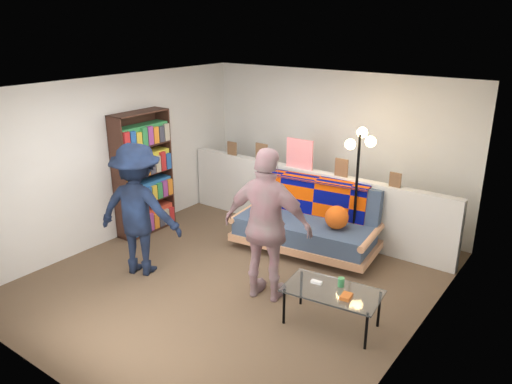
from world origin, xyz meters
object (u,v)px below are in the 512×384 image
at_px(futon_sofa, 308,223).
at_px(floor_lamp, 359,167).
at_px(bookshelf, 143,177).
at_px(person_right, 268,226).
at_px(coffee_table, 333,293).
at_px(person_left, 138,210).

distance_m(futon_sofa, floor_lamp, 1.08).
bearing_deg(bookshelf, futon_sofa, 20.66).
height_order(futon_sofa, person_right, person_right).
xyz_separation_m(futon_sofa, coffee_table, (1.17, -1.47, -0.01)).
bearing_deg(person_right, coffee_table, 163.71).
bearing_deg(floor_lamp, person_right, -100.93).
bearing_deg(coffee_table, person_left, -171.96).
distance_m(futon_sofa, person_right, 1.51).
bearing_deg(coffee_table, person_right, 175.18).
relative_size(coffee_table, person_left, 0.62).
relative_size(coffee_table, person_right, 0.59).
relative_size(person_left, person_right, 0.94).
height_order(futon_sofa, person_left, person_left).
bearing_deg(floor_lamp, coffee_table, -71.43).
relative_size(coffee_table, floor_lamp, 0.60).
xyz_separation_m(bookshelf, person_left, (0.96, -0.94, -0.01)).
distance_m(futon_sofa, person_left, 2.36).
relative_size(bookshelf, person_left, 1.08).
bearing_deg(coffee_table, bookshelf, 170.81).
bearing_deg(bookshelf, person_right, -10.67).
distance_m(bookshelf, person_right, 2.69).
bearing_deg(bookshelf, person_left, -44.35).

